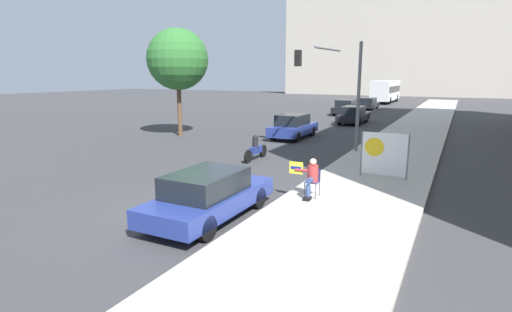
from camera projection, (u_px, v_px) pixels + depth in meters
name	position (u px, v px, depth m)	size (l,w,h in m)	color
ground_plane	(204.00, 214.00, 11.51)	(160.00, 160.00, 0.00)	#38383A
sidewalk_curb	(404.00, 143.00, 22.95)	(4.11, 90.00, 0.15)	#B7B2A8
building_backdrop_far	(424.00, 6.00, 76.33)	(52.00, 12.00, 33.86)	#BCB2A3
seated_protester	(311.00, 176.00, 12.46)	(0.96, 0.77, 1.23)	#474C56
protest_banner	(384.00, 154.00, 14.80)	(1.73, 0.06, 1.69)	slate
traffic_light_pole	(334.00, 77.00, 20.20)	(3.58, 3.35, 5.37)	slate
parked_car_curbside	(209.00, 195.00, 10.99)	(1.81, 4.42, 1.36)	navy
car_on_road_nearest	(293.00, 126.00, 25.13)	(1.78, 4.38, 1.52)	navy
car_on_road_midblock	(353.00, 115.00, 32.73)	(1.79, 4.54, 1.43)	black
car_on_road_distant	(346.00, 107.00, 39.90)	(1.87, 4.26, 1.52)	black
car_on_road_far_lane	(368.00, 103.00, 46.34)	(1.85, 4.67, 1.36)	black
city_bus_on_road	(386.00, 90.00, 57.43)	(2.56, 10.02, 3.16)	silver
motorcycle_on_road	(256.00, 149.00, 18.69)	(0.28, 2.15, 1.20)	navy
street_tree_near_curb	(178.00, 59.00, 25.30)	(3.88, 3.88, 6.85)	brown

